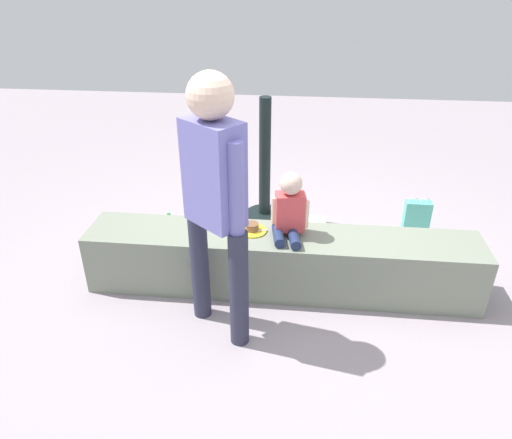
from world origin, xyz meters
The scene contains 10 objects.
ground_plane centered at (0.00, 0.00, 0.00)m, with size 12.00×12.00×0.00m, color #9E9199.
concrete_ledge centered at (0.00, 0.00, 0.23)m, with size 2.92×0.46×0.46m, color gray.
child_seated centered at (0.05, 0.02, 0.68)m, with size 0.28×0.33×0.48m.
adult_standing centered at (-0.38, -0.50, 1.04)m, with size 0.43×0.39×1.73m.
cake_plate centered at (-0.23, 0.04, 0.48)m, with size 0.22×0.22×0.07m.
gift_bag centered at (1.19, 0.96, 0.17)m, with size 0.23×0.10×0.37m.
railing_post centered at (-0.23, 1.16, 0.45)m, with size 0.36×0.36×1.19m.
water_bottle_near_gift centered at (-1.08, 0.75, 0.09)m, with size 0.08×0.08×0.19m.
cake_box_white centered at (0.20, 0.79, 0.07)m, with size 0.33×0.29×0.15m, color white.
handbag_black_leather centered at (-1.04, 0.42, 0.10)m, with size 0.26×0.13×0.28m.
Camera 1 is at (0.13, -2.99, 2.22)m, focal length 33.13 mm.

